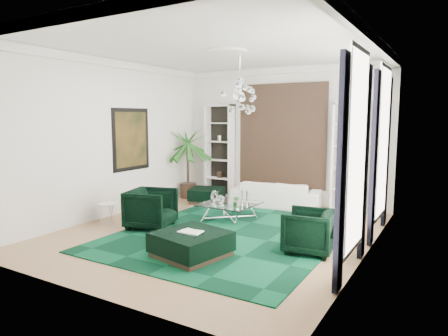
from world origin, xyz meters
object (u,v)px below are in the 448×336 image
Objects in this scene: ottoman_front at (191,245)px; palm at (188,153)px; armchair_left at (151,209)px; ottoman_side at (207,195)px; coffee_table at (230,212)px; side_table at (108,213)px; armchair_right at (309,231)px; sofa at (276,194)px.

ottoman_front is 0.41× the size of palm.
ottoman_side is at bearing -7.64° from armchair_left.
side_table is (-2.30, -1.61, 0.02)m from coffee_table.
armchair_right is at bearing 4.53° from side_table.
sofa is 2.95m from palm.
palm is (-0.85, 0.27, 1.14)m from ottoman_side.
side_table reaches higher than ottoman_front.
side_table is at bearing -145.10° from coffee_table.
armchair_right reaches higher than ottoman_side.
ottoman_side is at bearing 137.48° from coffee_table.
side_table is (-2.67, -3.52, -0.12)m from sofa.
ottoman_front is (2.20, -3.92, 0.02)m from ottoman_side.
armchair_right is 5.65m from palm.
coffee_table is (-0.37, -1.91, -0.14)m from sofa.
armchair_right is 0.78× the size of ottoman_front.
armchair_right is 0.95× the size of ottoman_side.
coffee_table is at bearing -124.62° from armchair_right.
sofa is 2.12× the size of ottoman_front.
ottoman_side is 1.45m from palm.
armchair_left reaches higher than ottoman_front.
armchair_left is 1.05× the size of ottoman_side.
armchair_left reaches higher than coffee_table.
palm reaches higher than ottoman_front.
sofa reaches higher than ottoman_side.
coffee_table is at bearing 34.90° from side_table.
palm is at bearing 6.19° from armchair_left.
armchair_right reaches higher than coffee_table.
armchair_left is 3.50m from armchair_right.
armchair_left reaches higher than side_table.
armchair_left is at bearing -129.23° from coffee_table.
armchair_left is 0.79× the size of coffee_table.
armchair_right is 2.11m from ottoman_front.
armchair_right reaches higher than side_table.
ottoman_front is 2.40× the size of side_table.
armchair_right is 2.65m from coffee_table.
ottoman_front is at bearing -59.84° from armchair_right.
armchair_right is 4.71m from ottoman_side.
palm reaches higher than ottoman_side.
palm is (-1.24, 3.13, 0.91)m from armchair_left.
ottoman_front is 5.31m from palm.
armchair_left is 2.06× the size of side_table.
coffee_table reaches higher than ottoman_side.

